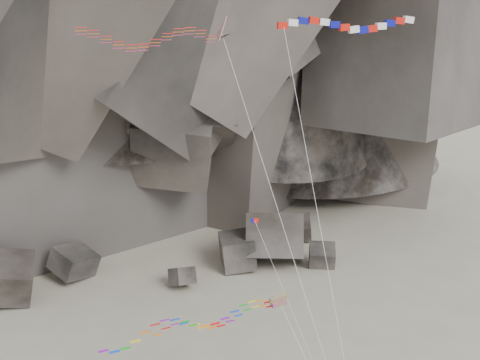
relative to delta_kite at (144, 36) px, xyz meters
name	(u,v)px	position (x,y,z in m)	size (l,w,h in m)	color
boulder_field	(177,259)	(8.46, 29.70, -30.02)	(61.64, 15.74, 8.24)	#47423F
delta_kite	(144,36)	(0.00, 0.00, 0.00)	(16.69, 13.67, 31.99)	red
banner_kite	(347,27)	(14.31, -1.79, 0.45)	(10.23, 11.99, 31.77)	red
parafoil_kite	(188,323)	(1.16, -5.34, -18.88)	(17.26, 8.19, 12.38)	yellow
pennant_kite	(276,273)	(8.62, -2.96, -17.35)	(4.28, 12.24, 16.79)	red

